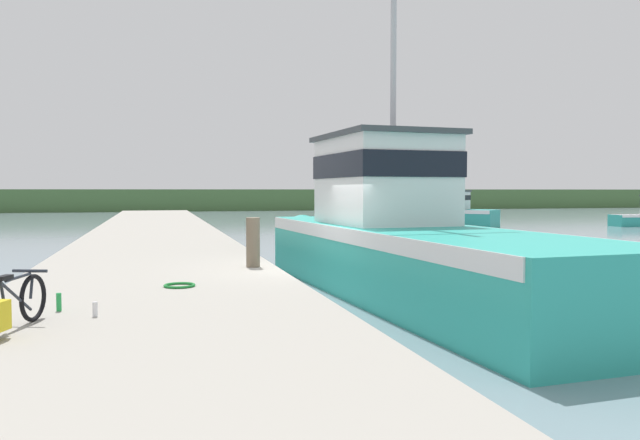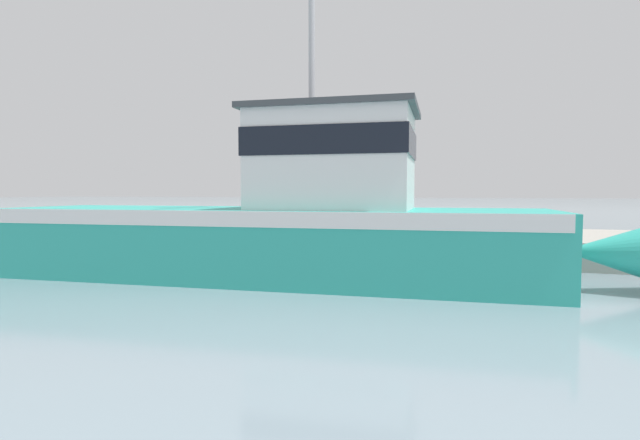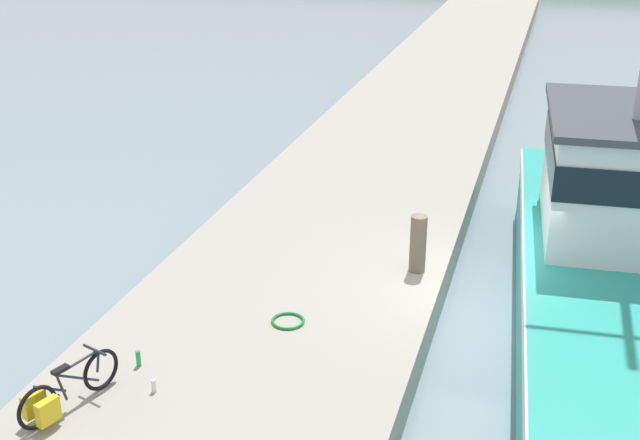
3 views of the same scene
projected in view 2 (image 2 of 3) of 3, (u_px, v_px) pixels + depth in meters
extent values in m
plane|color=gray|center=(317.00, 265.00, 13.31)|extent=(320.00, 320.00, 0.00)
cube|color=#A39E93|center=(347.00, 240.00, 16.33)|extent=(5.11, 80.00, 0.71)
cube|color=teal|center=(268.00, 243.00, 11.24)|extent=(3.87, 12.35, 1.56)
cone|color=teal|center=(623.00, 252.00, 9.52)|extent=(1.63, 2.28, 1.49)
cube|color=white|center=(268.00, 215.00, 11.21)|extent=(3.91, 12.11, 0.31)
cube|color=white|center=(334.00, 162.00, 10.78)|extent=(2.67, 3.45, 2.05)
cube|color=black|center=(334.00, 145.00, 10.76)|extent=(2.72, 3.52, 0.57)
cube|color=#3D4247|center=(334.00, 111.00, 10.71)|extent=(2.88, 3.73, 0.12)
torus|color=black|center=(222.00, 215.00, 19.72)|extent=(0.24, 0.59, 0.60)
torus|color=black|center=(241.00, 216.00, 19.11)|extent=(0.24, 0.59, 0.60)
cylinder|color=#232833|center=(225.00, 217.00, 19.63)|extent=(0.14, 0.35, 0.17)
cylinder|color=#232833|center=(229.00, 213.00, 19.49)|extent=(0.08, 0.14, 0.46)
cylinder|color=#232833|center=(226.00, 212.00, 19.58)|extent=(0.18, 0.45, 0.35)
cylinder|color=#232833|center=(234.00, 214.00, 19.33)|extent=(0.24, 0.64, 0.47)
cylinder|color=#232833|center=(235.00, 208.00, 19.29)|extent=(0.20, 0.53, 0.05)
cylinder|color=#232833|center=(240.00, 212.00, 19.12)|extent=(0.06, 0.10, 0.31)
cylinder|color=#232833|center=(240.00, 207.00, 19.13)|extent=(0.43, 0.18, 0.04)
cube|color=black|center=(229.00, 207.00, 19.46)|extent=(0.17, 0.26, 0.05)
cube|color=gold|center=(225.00, 216.00, 19.81)|extent=(0.21, 0.34, 0.33)
cube|color=gold|center=(220.00, 216.00, 19.58)|extent=(0.21, 0.34, 0.33)
cylinder|color=#756651|center=(339.00, 216.00, 14.25)|extent=(0.30, 0.30, 1.07)
torus|color=#197A2D|center=(282.00, 228.00, 16.58)|extent=(0.54, 0.54, 0.05)
cylinder|color=silver|center=(235.00, 223.00, 18.39)|extent=(0.06, 0.06, 0.20)
cylinder|color=green|center=(254.00, 221.00, 18.72)|extent=(0.07, 0.07, 0.25)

